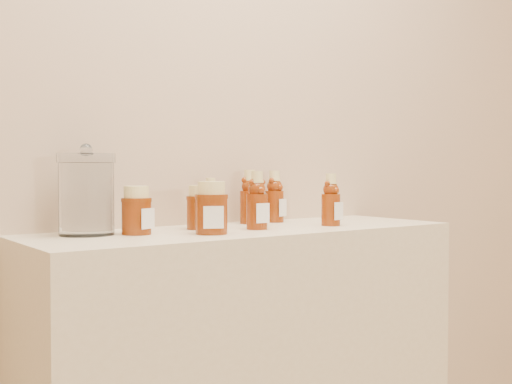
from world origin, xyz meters
TOP-DOWN VIEW (x-y plane):
  - wall_back at (0.00, 1.75)m, footprint 3.50×0.02m
  - bear_bottle_back_left at (-0.03, 1.68)m, footprint 0.06×0.06m
  - bear_bottle_back_mid at (0.10, 1.68)m, footprint 0.07×0.07m
  - bear_bottle_back_right at (0.19, 1.68)m, footprint 0.08×0.08m
  - bear_bottle_front_left at (0.01, 1.52)m, footprint 0.06×0.06m
  - bear_bottle_front_right at (0.25, 1.49)m, footprint 0.07×0.07m
  - honey_jar_left at (-0.31, 1.58)m, footprint 0.10×0.10m
  - honey_jar_back at (-0.11, 1.61)m, footprint 0.09×0.09m
  - honey_jar_front at (-0.16, 1.48)m, footprint 0.11×0.11m
  - glass_canister at (-0.42, 1.64)m, footprint 0.17×0.17m

SIDE VIEW (x-z plane):
  - honey_jar_back at x=-0.11m, z-range 0.90..1.02m
  - honey_jar_left at x=-0.31m, z-range 0.90..1.02m
  - honey_jar_front at x=-0.16m, z-range 0.90..1.03m
  - bear_bottle_back_left at x=-0.03m, z-range 0.90..1.05m
  - bear_bottle_front_right at x=0.25m, z-range 0.90..1.07m
  - bear_bottle_front_left at x=0.01m, z-range 0.90..1.08m
  - bear_bottle_back_right at x=0.19m, z-range 0.90..1.08m
  - bear_bottle_back_mid at x=0.10m, z-range 0.90..1.08m
  - glass_canister at x=-0.42m, z-range 0.90..1.12m
  - wall_back at x=0.00m, z-range 0.00..2.70m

